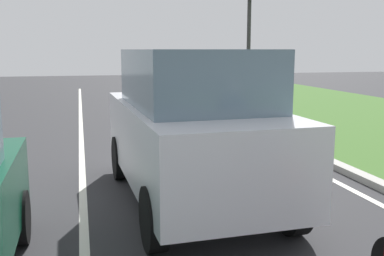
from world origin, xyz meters
TOP-DOWN VIEW (x-y plane):
  - ground_plane at (0.00, 14.00)m, footprint 60.00×60.00m
  - lane_line_center at (-0.70, 14.00)m, footprint 0.12×32.00m
  - lane_line_right_edge at (3.60, 14.00)m, footprint 0.12×32.00m
  - curb_right at (4.10, 14.00)m, footprint 0.24×48.00m
  - car_suv_ahead at (0.90, 8.95)m, footprint 2.11×4.57m
  - traffic_light_near_right at (5.30, 18.11)m, footprint 0.32×0.50m

SIDE VIEW (x-z plane):
  - ground_plane at x=0.00m, z-range 0.00..0.00m
  - lane_line_center at x=-0.70m, z-range 0.00..0.01m
  - lane_line_right_edge at x=3.60m, z-range 0.00..0.01m
  - curb_right at x=4.10m, z-range 0.00..0.12m
  - car_suv_ahead at x=0.90m, z-range 0.03..2.31m
  - traffic_light_near_right at x=5.30m, z-range 0.90..6.13m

